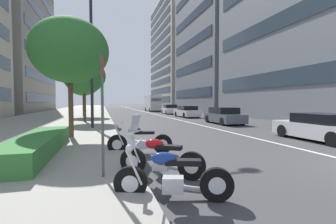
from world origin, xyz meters
The scene contains 18 objects.
sidewalk_right_plaza centered at (30.00, 11.67, 0.07)m, with size 160.00×10.58×0.15m, color gray.
lane_centre_stripe centered at (35.00, 0.00, 0.00)m, with size 110.00×0.16×0.01m, color silver.
motorcycle_under_tarp centered at (0.01, 6.04, 0.41)m, with size 0.91×2.10×1.09m.
motorcycle_nearest_camera centered at (1.39, 5.93, 0.44)m, with size 1.25×1.86×1.49m.
motorcycle_second_in_row centered at (4.01, 6.02, 0.43)m, with size 0.73×2.20×1.11m.
car_following_behind centered at (4.50, -2.41, 0.60)m, with size 4.23×1.86×1.26m.
car_mid_block_traffic centered at (13.27, -2.34, 0.64)m, with size 4.27×1.98×1.33m.
car_approaching_light centered at (21.70, -2.24, 0.62)m, with size 4.39×1.92×1.30m.
car_lead_in_lane centered at (29.39, -2.38, 0.64)m, with size 4.46×2.02×1.38m.
delivery_van_ahead centered at (39.63, -2.01, 1.54)m, with size 6.22×2.23×2.90m.
parking_sign_by_curb centered at (1.28, 7.24, 1.82)m, with size 0.32×0.06×2.66m.
street_lamp_with_banners centered at (11.68, 7.49, 5.55)m, with size 1.26×2.68×9.16m.
clipped_hedge_bed centered at (4.28, 9.23, 0.44)m, with size 5.70×1.10×0.57m, color #337033.
street_tree_near_plaza_corner centered at (7.71, 8.64, 4.13)m, with size 3.50×3.50×5.48m.
street_tree_mid_sidewalk centered at (16.48, 8.61, 3.91)m, with size 3.41×3.41×5.21m.
street_tree_far_plaza centered at (23.86, 9.21, 4.02)m, with size 3.69×3.69×5.44m.
office_tower_near_left centered at (36.56, -16.64, 20.96)m, with size 19.08×16.61×41.92m.
office_tower_far_left_down_avenue centered at (61.12, -16.61, 15.17)m, with size 24.81×16.56×30.34m.
Camera 1 is at (-4.07, 7.25, 1.80)m, focal length 25.32 mm.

